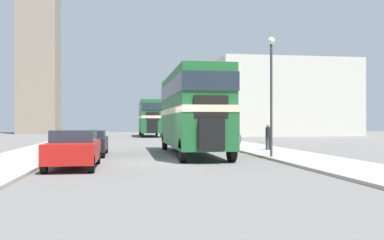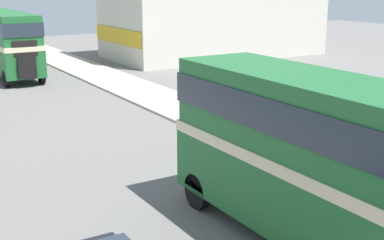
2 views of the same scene
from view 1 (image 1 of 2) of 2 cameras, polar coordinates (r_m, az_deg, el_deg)
name	(u,v)px [view 1 (image 1 of 2)]	position (r m, az deg, el deg)	size (l,w,h in m)	color
ground_plane	(165,162)	(19.25, -3.60, -5.67)	(120.00, 120.00, 0.00)	slate
sidewalk_right	(308,159)	(20.96, 15.18, -5.06)	(3.50, 120.00, 0.12)	#A8A093
sidewalk_left	(6,163)	(19.82, -23.52, -5.32)	(3.50, 120.00, 0.12)	#A8A093
double_decker_bus	(192,107)	(23.70, 0.01, 1.73)	(2.55, 11.06, 4.44)	#1E602D
bus_distant	(150,115)	(54.09, -5.61, 0.61)	(2.55, 10.43, 4.44)	#1E602D
car_parked_near	(74,148)	(17.39, -15.48, -3.68)	(1.83, 4.17, 1.50)	red
car_parked_mid	(90,142)	(23.85, -13.48, -2.89)	(1.80, 4.44, 1.36)	black
pedestrian_walking	(268,135)	(26.38, 10.12, -1.99)	(0.32, 0.32, 1.59)	#282833
bicycle_on_pavement	(238,139)	(34.51, 6.15, -2.48)	(0.05, 1.76, 0.78)	black
street_lamp	(271,78)	(21.39, 10.53, 5.49)	(0.36, 0.36, 5.86)	#38383D
church_tower	(39,8)	(72.36, -19.74, 13.82)	(6.03, 6.03, 38.01)	gray
shop_building_block	(284,98)	(59.10, 12.22, 2.89)	(18.57, 9.00, 10.12)	beige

